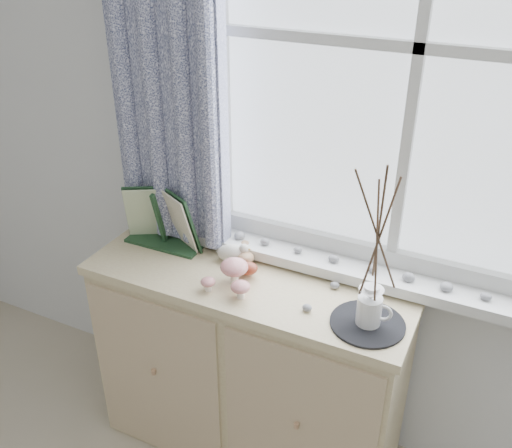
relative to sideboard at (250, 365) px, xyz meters
The scene contains 8 objects.
sideboard is the anchor object (origin of this frame).
botanical_book 0.68m from the sideboard, behind, with size 0.36×0.13×0.25m, color #1C3B21, non-canonical shape.
toadstool_cluster 0.48m from the sideboard, 105.70° to the right, with size 0.18×0.16×0.09m.
wooden_eggs 0.46m from the sideboard, 123.38° to the left, with size 0.14×0.18×0.07m.
songbird_figurine 0.48m from the sideboard, 148.13° to the left, with size 0.15×0.07×0.08m, color silver, non-canonical shape.
crocheted_doily 0.63m from the sideboard, ahead, with size 0.24×0.24×0.01m, color black.
twig_pitcher 0.90m from the sideboard, ahead, with size 0.24×0.24×0.59m.
sideboard_pebbles 0.55m from the sideboard, ahead, with size 0.33×0.23×0.02m.
Camera 1 is at (0.61, 0.24, 2.01)m, focal length 40.00 mm.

